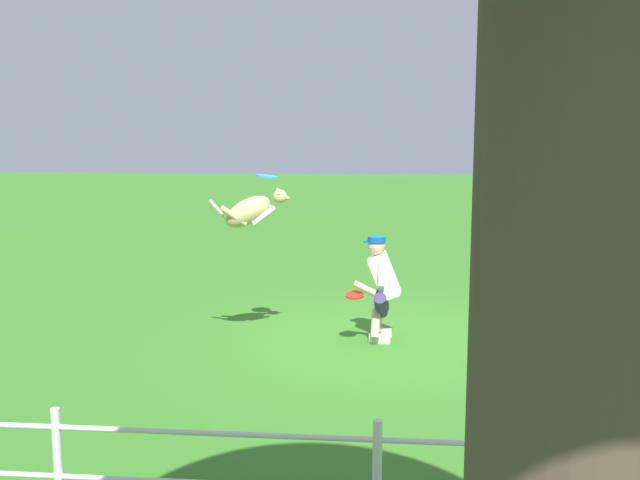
{
  "coord_description": "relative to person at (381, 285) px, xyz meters",
  "views": [
    {
      "loc": [
        -0.08,
        9.12,
        2.68
      ],
      "look_at": [
        0.8,
        0.03,
        1.26
      ],
      "focal_mm": 42.92,
      "sensor_mm": 36.0,
      "label": 1
    }
  ],
  "objects": [
    {
      "name": "frisbee_held",
      "position": [
        0.32,
        0.22,
        -0.09
      ],
      "size": [
        0.3,
        0.3,
        0.09
      ],
      "primitive_type": "cylinder",
      "rotation": [
        -0.09,
        0.2,
        1.1
      ],
      "color": "red",
      "rests_on": "person"
    },
    {
      "name": "ground_plane",
      "position": [
        -0.06,
        0.07,
        -0.7
      ],
      "size": [
        60.0,
        60.0,
        0.0
      ],
      "primitive_type": "plane",
      "color": "#347222"
    },
    {
      "name": "fence",
      "position": [
        -0.06,
        4.69,
        -0.2
      ],
      "size": [
        12.53,
        0.06,
        0.85
      ],
      "color": "white",
      "rests_on": "ground_plane"
    },
    {
      "name": "person",
      "position": [
        0.0,
        0.0,
        0.0
      ],
      "size": [
        0.59,
        0.65,
        1.29
      ],
      "rotation": [
        0.0,
        0.0,
        -0.06
      ],
      "color": "silver",
      "rests_on": "ground_plane"
    },
    {
      "name": "frisbee_flying",
      "position": [
        1.39,
        0.08,
        1.32
      ],
      "size": [
        0.32,
        0.32,
        0.06
      ],
      "primitive_type": "cylinder",
      "rotation": [
        0.03,
        0.12,
        3.35
      ],
      "color": "#308CE5"
    },
    {
      "name": "dog",
      "position": [
        1.56,
        0.19,
        0.91
      ],
      "size": [
        0.96,
        0.51,
        0.55
      ],
      "rotation": [
        0.0,
        0.0,
        3.5
      ],
      "color": "tan"
    }
  ]
}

